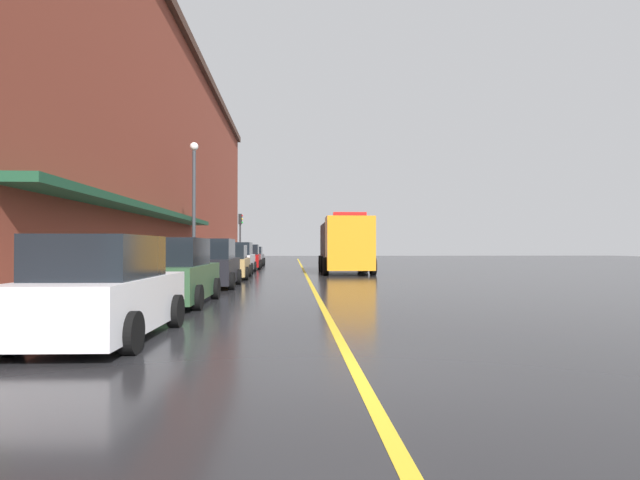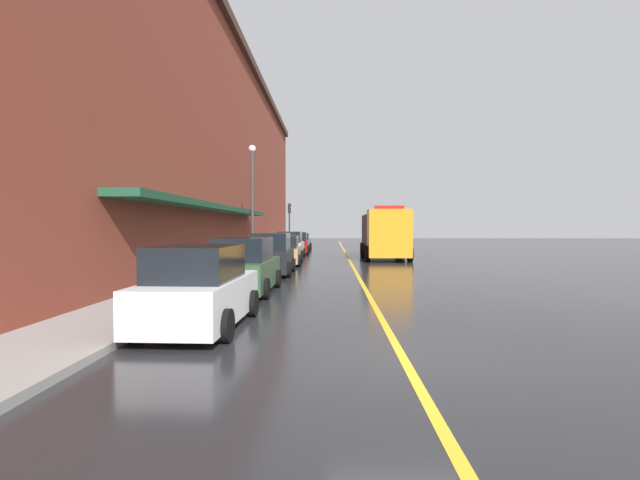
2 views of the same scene
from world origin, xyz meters
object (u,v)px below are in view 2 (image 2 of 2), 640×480
Objects in this scene: parked_car_5 at (297,244)px; parked_car_2 at (271,255)px; parked_car_1 at (245,267)px; parked_car_3 at (283,251)px; parked_car_4 at (290,246)px; parking_meter_1 at (284,239)px; traffic_light_near at (289,217)px; street_lamp_left at (252,190)px; parked_car_0 at (199,290)px; parked_car_6 at (301,242)px; utility_truck at (384,234)px; parking_meter_0 at (184,266)px.

parked_car_2 is at bearing 178.54° from parked_car_5.
parked_car_3 is (0.08, 11.33, -0.06)m from parked_car_1.
parking_meter_1 is at bearing 7.82° from parked_car_4.
traffic_light_near is at bearing 7.71° from parked_car_5.
parked_car_0 is at bearing -83.93° from street_lamp_left.
parked_car_5 is at bearing -0.30° from parked_car_2.
traffic_light_near is at bearing 5.02° from parked_car_4.
parked_car_5 is at bearing 77.93° from street_lamp_left.
traffic_light_near is (0.06, 4.43, 2.10)m from parking_meter_1.
parked_car_4 is at bearing 1.02° from parked_car_1.
parked_car_4 is (-0.02, 22.07, 0.03)m from parked_car_0.
parked_car_5 is at bearing -80.73° from traffic_light_near.
utility_truck is at bearing -151.76° from parked_car_6.
parked_car_0 reaches higher than parking_meter_0.
parking_meter_1 is (-1.44, 20.21, 0.19)m from parked_car_2.
parked_car_3 is 1.03× the size of parked_car_4.
parked_car_6 reaches higher than parking_meter_0.
street_lamp_left is (-1.91, -3.92, 3.54)m from parked_car_4.
traffic_light_near reaches higher than parked_car_0.
parked_car_5 is 1.02× the size of traffic_light_near.
parked_car_2 is 20.27m from parking_meter_1.
traffic_light_near is at bearing -150.86° from utility_truck.
street_lamp_left is at bearing 172.52° from parked_car_6.
parked_car_5 is 4.10m from parking_meter_1.
parked_car_0 reaches higher than parked_car_6.
utility_truck is 16.15m from traffic_light_near.
street_lamp_left is (-1.91, -15.39, 3.65)m from parked_car_6.
parked_car_6 is at bearing 87.53° from parking_meter_0.
street_lamp_left reaches higher than parking_meter_1.
parked_car_4 is 3.35× the size of parking_meter_0.
parked_car_1 is 0.99× the size of parked_car_5.
parking_meter_1 is (-7.76, 9.69, -0.60)m from utility_truck.
street_lamp_left reaches higher than parked_car_4.
parked_car_2 is at bearing -0.10° from parked_car_1.
parked_car_6 is (-0.13, 22.34, -0.13)m from parked_car_2.
parking_meter_0 and parking_meter_1 have the same top height.
parked_car_6 is (-0.02, 33.53, -0.08)m from parked_car_0.
parked_car_3 is 3.44× the size of parking_meter_0.
parking_meter_0 is (-1.33, 3.20, 0.23)m from parked_car_0.
parked_car_0 is 33.53m from parked_car_6.
parked_car_4 is (-0.02, 16.80, 0.01)m from parked_car_1.
traffic_light_near is (-1.38, 24.65, 2.28)m from parked_car_2.
utility_truck is at bearing -51.31° from parking_meter_1.
parked_car_1 is 3.29× the size of parking_meter_0.
parked_car_1 is 13.50m from street_lamp_left.
parked_car_5 is (0.08, 22.30, -0.04)m from parked_car_1.
parked_car_1 is 22.30m from parked_car_5.
utility_truck reaches higher than parked_car_3.
parked_car_3 is 16.94m from parked_car_6.
parked_car_4 reaches higher than parked_car_1.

